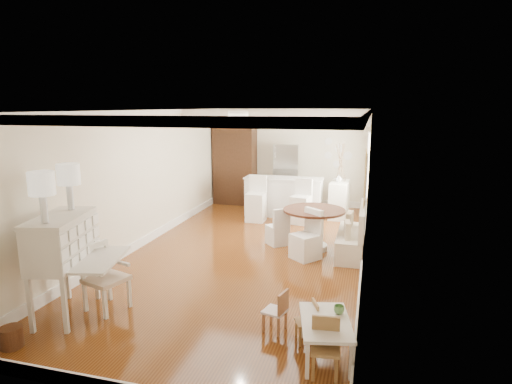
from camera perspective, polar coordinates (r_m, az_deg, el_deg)
The scene contains 20 objects.
room at distance 8.48m, azimuth -0.40°, elevation 5.32°, with size 9.00×9.04×2.82m.
secretary_bureau at distance 6.53m, azimuth -24.24°, elevation -8.99°, with size 1.12×1.14×1.44m, color silver.
gustavian_armchair at distance 6.56m, azimuth -19.36°, elevation -10.74°, with size 0.55×0.55×0.96m, color white.
wicker_basket at distance 6.22m, azimuth -29.81°, elevation -16.45°, with size 0.26×0.26×0.26m, color #542F1A.
kids_table at distance 5.30m, azimuth 9.17°, elevation -18.75°, with size 0.55×0.92×0.46m, color white.
kids_chair_a at distance 5.55m, azimuth 6.71°, elevation -16.79°, with size 0.26×0.26×0.53m, color #AE844F.
kids_chair_b at distance 5.74m, azimuth 2.52°, elevation -15.48°, with size 0.28×0.28×0.57m, color #9E6948.
kids_chair_c at distance 4.96m, azimuth 9.22°, elevation -19.89°, with size 0.31×0.31×0.63m, color #9E7748.
banquette at distance 8.64m, azimuth 12.54°, elevation -4.93°, with size 0.52×1.60×0.98m, color silver.
dining_table at distance 8.76m, azimuth 7.70°, elevation -4.98°, with size 1.24×1.24×0.85m, color #4F2719.
slip_chair_near at distance 8.22m, azimuth 6.65°, elevation -5.66°, with size 0.45×0.47×0.96m, color white.
slip_chair_far at distance 9.03m, azimuth 2.88°, elevation -4.53°, with size 0.38×0.40×0.81m, color white.
breakfast_counter at distance 11.37m, azimuth 3.69°, elevation -0.63°, with size 2.05×0.65×1.03m, color white.
bar_stool_left at distance 10.80m, azimuth -0.02°, elevation -0.94°, with size 0.46×0.46×1.15m, color white.
bar_stool_right at distance 10.64m, azimuth 5.99°, elevation -1.29°, with size 0.44×0.44×1.11m, color white.
pantry_cabinet at distance 12.72m, azimuth -2.81°, elevation 3.57°, with size 1.20×0.60×2.30m, color #381E11.
fridge at distance 12.28m, azimuth 5.62°, elevation 2.06°, with size 0.75×0.65×1.80m, color silver.
sideboard at distance 11.43m, azimuth 11.03°, elevation -0.97°, with size 0.44×0.99×0.95m, color white.
pencil_cup at distance 5.34m, azimuth 11.01°, elevation -15.14°, with size 0.13×0.13×0.10m, color #639E5C.
branch_vase at distance 11.32m, azimuth 10.99°, elevation 1.83°, with size 0.18×0.18×0.19m, color white.
Camera 1 is at (2.32, -7.80, 2.88)m, focal length 30.00 mm.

